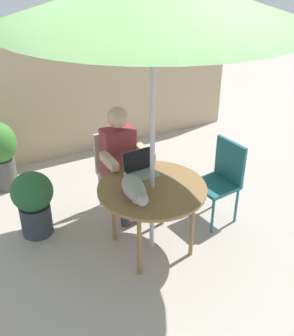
{
  "coord_description": "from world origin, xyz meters",
  "views": [
    {
      "loc": [
        -1.56,
        -2.83,
        2.74
      ],
      "look_at": [
        0.0,
        0.1,
        0.86
      ],
      "focal_mm": 44.33,
      "sensor_mm": 36.0,
      "label": 1
    }
  ],
  "objects": [
    {
      "name": "chair_occupied",
      "position": [
        0.0,
        0.83,
        0.53
      ],
      "size": [
        0.4,
        0.4,
        0.9
      ],
      "color": "#B2A899",
      "rests_on": "ground"
    },
    {
      "name": "cat",
      "position": [
        -0.22,
        -0.09,
        0.79
      ],
      "size": [
        0.24,
        0.65,
        0.17
      ],
      "color": "gray",
      "rests_on": "patio_table"
    },
    {
      "name": "laptop",
      "position": [
        0.02,
        0.28,
        0.77
      ],
      "size": [
        0.31,
        0.26,
        0.21
      ],
      "color": "gray",
      "rests_on": "patio_table"
    },
    {
      "name": "ground_plane",
      "position": [
        0.0,
        0.0,
        0.0
      ],
      "size": [
        14.0,
        14.0,
        0.0
      ],
      "primitive_type": "plane",
      "color": "#ADA399"
    },
    {
      "name": "fence_back",
      "position": [
        0.0,
        2.32,
        0.81
      ],
      "size": [
        5.0,
        0.08,
        1.62
      ],
      "primitive_type": "cube",
      "color": "tan",
      "rests_on": "ground"
    },
    {
      "name": "chair_empty",
      "position": [
        0.89,
        0.1,
        0.53
      ],
      "size": [
        0.44,
        0.44,
        0.9
      ],
      "color": "#1E606B",
      "rests_on": "ground"
    },
    {
      "name": "patio_table",
      "position": [
        0.0,
        0.0,
        0.65
      ],
      "size": [
        1.02,
        1.02,
        0.71
      ],
      "color": "olive",
      "rests_on": "ground"
    },
    {
      "name": "potted_plant_by_chair",
      "position": [
        -1.04,
        1.82,
        0.49
      ],
      "size": [
        0.39,
        0.39,
        0.86
      ],
      "color": "#595654",
      "rests_on": "ground"
    },
    {
      "name": "person_seated",
      "position": [
        0.0,
        0.67,
        0.7
      ],
      "size": [
        0.48,
        0.48,
        1.24
      ],
      "color": "maroon",
      "rests_on": "ground"
    },
    {
      "name": "potted_plant_near_fence",
      "position": [
        -0.94,
        0.76,
        0.4
      ],
      "size": [
        0.42,
        0.42,
        0.71
      ],
      "color": "#33383D",
      "rests_on": "ground"
    }
  ]
}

